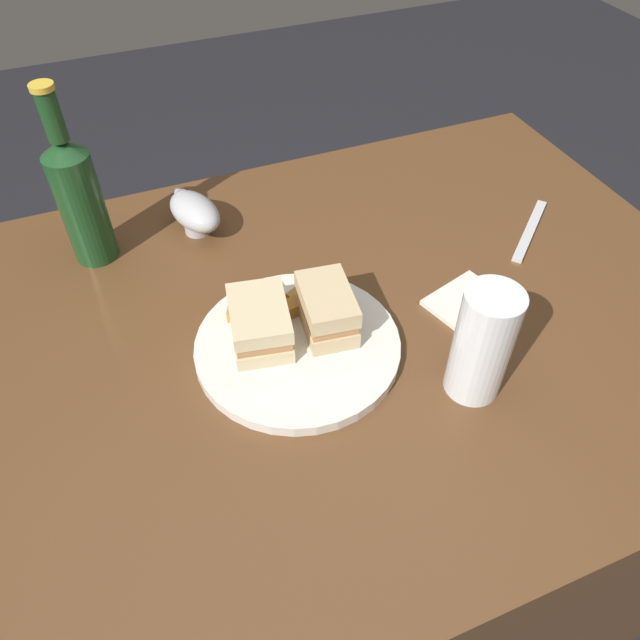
{
  "coord_description": "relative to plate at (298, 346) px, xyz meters",
  "views": [
    {
      "loc": [
        -0.26,
        -0.57,
        1.39
      ],
      "look_at": [
        -0.04,
        -0.02,
        0.77
      ],
      "focal_mm": 34.17,
      "sensor_mm": 36.0,
      "label": 1
    }
  ],
  "objects": [
    {
      "name": "pint_glass",
      "position": [
        0.19,
        -0.14,
        0.06
      ],
      "size": [
        0.07,
        0.07,
        0.17
      ],
      "color": "white",
      "rests_on": "dining_table"
    },
    {
      "name": "potato_wedge_back",
      "position": [
        -0.01,
        0.09,
        0.02
      ],
      "size": [
        0.03,
        0.04,
        0.02
      ],
      "primitive_type": "cube",
      "rotation": [
        0.0,
        0.0,
        4.79
      ],
      "color": "gold",
      "rests_on": "plate"
    },
    {
      "name": "cider_bottle",
      "position": [
        -0.23,
        0.32,
        0.1
      ],
      "size": [
        0.07,
        0.07,
        0.29
      ],
      "color": "#19421E",
      "rests_on": "dining_table"
    },
    {
      "name": "ground_plane",
      "position": [
        0.08,
        0.03,
        -0.75
      ],
      "size": [
        6.0,
        6.0,
        0.0
      ],
      "primitive_type": "plane",
      "color": "black"
    },
    {
      "name": "potato_wedge_front",
      "position": [
        0.03,
        0.06,
        0.02
      ],
      "size": [
        0.04,
        0.06,
        0.01
      ],
      "primitive_type": "cube",
      "rotation": [
        0.0,
        0.0,
        2.04
      ],
      "color": "#B77F33",
      "rests_on": "plate"
    },
    {
      "name": "napkin",
      "position": [
        0.27,
        -0.01,
        -0.0
      ],
      "size": [
        0.13,
        0.12,
        0.01
      ],
      "primitive_type": "cube",
      "rotation": [
        0.0,
        0.0,
        0.29
      ],
      "color": "silver",
      "rests_on": "dining_table"
    },
    {
      "name": "dining_table",
      "position": [
        0.08,
        0.03,
        -0.38
      ],
      "size": [
        1.2,
        0.88,
        0.74
      ],
      "primitive_type": "cube",
      "color": "brown",
      "rests_on": "ground"
    },
    {
      "name": "fork",
      "position": [
        0.46,
        0.1,
        -0.01
      ],
      "size": [
        0.15,
        0.13,
        0.01
      ],
      "primitive_type": "cube",
      "rotation": [
        0.0,
        0.0,
        3.86
      ],
      "color": "silver",
      "rests_on": "dining_table"
    },
    {
      "name": "sandwich_half_right",
      "position": [
        -0.04,
        0.03,
        0.04
      ],
      "size": [
        0.1,
        0.12,
        0.06
      ],
      "color": "beige",
      "rests_on": "plate"
    },
    {
      "name": "potato_wedge_left_edge",
      "position": [
        -0.01,
        0.06,
        0.02
      ],
      "size": [
        0.02,
        0.04,
        0.02
      ],
      "primitive_type": "cube",
      "rotation": [
        0.0,
        0.0,
        4.79
      ],
      "color": "#AD702D",
      "rests_on": "plate"
    },
    {
      "name": "gravy_boat",
      "position": [
        -0.06,
        0.32,
        0.03
      ],
      "size": [
        0.1,
        0.14,
        0.07
      ],
      "color": "#B7B7BC",
      "rests_on": "dining_table"
    },
    {
      "name": "plate",
      "position": [
        0.0,
        0.0,
        0.0
      ],
      "size": [
        0.29,
        0.29,
        0.02
      ],
      "primitive_type": "cylinder",
      "color": "silver",
      "rests_on": "dining_table"
    },
    {
      "name": "sandwich_half_left",
      "position": [
        0.05,
        0.01,
        0.04
      ],
      "size": [
        0.08,
        0.11,
        0.07
      ],
      "color": "#CCB284",
      "rests_on": "plate"
    },
    {
      "name": "potato_wedge_right_edge",
      "position": [
        -0.05,
        0.07,
        0.02
      ],
      "size": [
        0.06,
        0.04,
        0.02
      ],
      "primitive_type": "cube",
      "rotation": [
        0.0,
        0.0,
        5.87
      ],
      "color": "#AD702D",
      "rests_on": "plate"
    },
    {
      "name": "potato_wedge_middle",
      "position": [
        0.01,
        0.06,
        0.02
      ],
      "size": [
        0.05,
        0.03,
        0.02
      ],
      "primitive_type": "cube",
      "rotation": [
        0.0,
        0.0,
        0.18
      ],
      "color": "#B77F33",
      "rests_on": "plate"
    }
  ]
}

